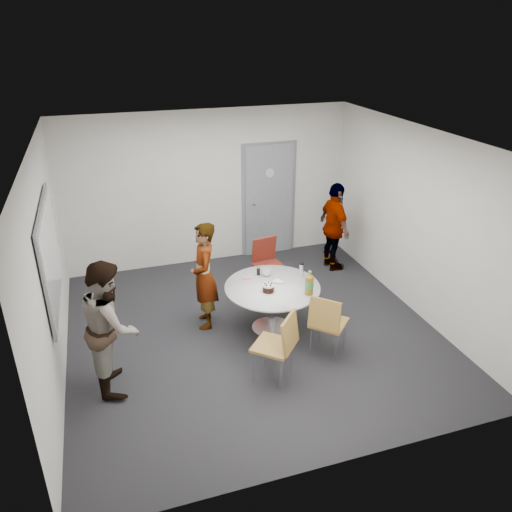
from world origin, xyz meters
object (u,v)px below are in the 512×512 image
object	(u,v)px
door	(269,200)
person_left	(111,326)
chair_near_left	(280,341)
chair_far	(267,260)
whiteboard	(50,255)
chair_near_right	(327,320)
person_right	(334,227)
table	(275,292)
person_main	(204,276)

from	to	relation	value
door	person_left	size ratio (longest dim) A/B	1.30
chair_near_left	chair_far	xyz separation A→B (m)	(0.59, 2.17, -0.01)
whiteboard	chair_near_right	xyz separation A→B (m)	(3.19, -1.04, -0.91)
chair_near_right	person_left	bearing A→B (deg)	-141.53
chair_near_left	chair_near_right	world-z (taller)	chair_near_left
chair_near_left	door	bearing A→B (deg)	24.90
chair_far	person_right	xyz separation A→B (m)	(1.37, 0.43, 0.23)
table	chair_near_left	distance (m)	1.12
chair_far	person_main	bearing A→B (deg)	20.82
whiteboard	person_main	bearing A→B (deg)	5.60
chair_far	person_main	xyz separation A→B (m)	(-1.16, -0.67, 0.23)
chair_near_right	table	bearing A→B (deg)	161.97
door	whiteboard	xyz separation A→B (m)	(-3.56, -2.28, 0.42)
person_main	person_left	bearing A→B (deg)	-46.97
chair_far	person_left	world-z (taller)	person_left
chair_near_right	person_right	xyz separation A→B (m)	(1.22, 2.33, 0.23)
person_main	person_left	world-z (taller)	person_left
table	person_right	bearing A→B (deg)	42.95
whiteboard	person_right	world-z (taller)	whiteboard
door	person_left	world-z (taller)	door
person_main	person_right	bearing A→B (deg)	120.54
chair_far	person_left	bearing A→B (deg)	24.11
chair_near_right	whiteboard	bearing A→B (deg)	-153.53
table	person_left	distance (m)	2.27
chair_near_right	person_main	xyz separation A→B (m)	(-1.31, 1.23, 0.23)
chair_near_right	person_left	world-z (taller)	person_left
whiteboard	table	bearing A→B (deg)	-4.96
chair_near_right	person_left	size ratio (longest dim) A/B	0.55
chair_near_right	chair_far	distance (m)	1.90
person_right	chair_far	bearing A→B (deg)	105.64
door	chair_near_right	xyz separation A→B (m)	(-0.37, -3.33, -0.48)
chair_far	table	bearing A→B (deg)	66.95
whiteboard	person_main	xyz separation A→B (m)	(1.88, 0.18, -0.67)
door	chair_near_right	distance (m)	3.38
whiteboard	person_right	bearing A→B (deg)	16.23
door	person_right	size ratio (longest dim) A/B	1.36
table	person_main	world-z (taller)	person_main
chair_near_right	person_right	bearing A→B (deg)	106.88
door	table	distance (m)	2.68
table	chair_near_right	bearing A→B (deg)	-62.62
chair_near_left	person_left	size ratio (longest dim) A/B	0.57
chair_near_right	chair_far	size ratio (longest dim) A/B	0.99
whiteboard	chair_near_left	world-z (taller)	whiteboard
door	person_main	distance (m)	2.70
chair_near_left	chair_far	distance (m)	2.25
person_left	chair_near_left	bearing A→B (deg)	-105.86
door	person_main	size ratio (longest dim) A/B	1.36
table	person_main	bearing A→B (deg)	154.47
whiteboard	table	distance (m)	2.91
whiteboard	chair_near_left	bearing A→B (deg)	-28.19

